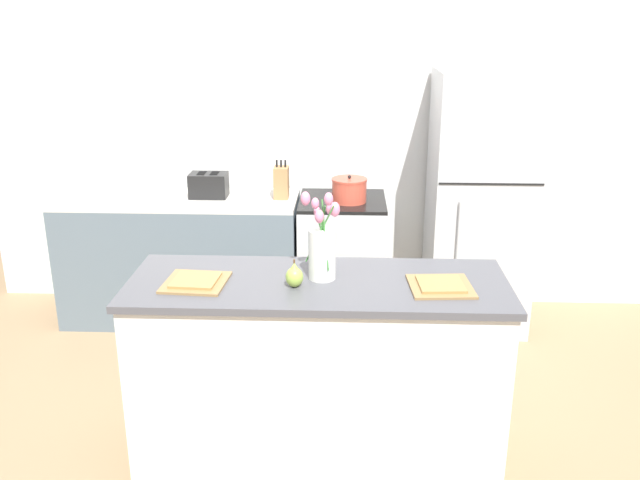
% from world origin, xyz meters
% --- Properties ---
extents(ground_plane, '(10.00, 10.00, 0.00)m').
position_xyz_m(ground_plane, '(0.00, 0.00, 0.00)').
color(ground_plane, '#997A56').
extents(back_wall, '(5.20, 0.08, 2.70)m').
position_xyz_m(back_wall, '(0.00, 2.00, 1.35)').
color(back_wall, silver).
rests_on(back_wall, ground_plane).
extents(kitchen_island, '(1.80, 0.66, 0.95)m').
position_xyz_m(kitchen_island, '(0.00, 0.00, 0.48)').
color(kitchen_island, silver).
rests_on(kitchen_island, ground_plane).
extents(back_counter, '(1.68, 0.60, 0.91)m').
position_xyz_m(back_counter, '(-1.06, 1.60, 0.46)').
color(back_counter, slate).
rests_on(back_counter, ground_plane).
extents(stove_range, '(0.60, 0.61, 0.91)m').
position_xyz_m(stove_range, '(0.10, 1.60, 0.46)').
color(stove_range, '#B2B5B7').
rests_on(stove_range, ground_plane).
extents(refrigerator, '(0.68, 0.67, 1.80)m').
position_xyz_m(refrigerator, '(1.05, 1.60, 0.90)').
color(refrigerator, '#B7BABC').
rests_on(refrigerator, ground_plane).
extents(flower_vase, '(0.18, 0.17, 0.44)m').
position_xyz_m(flower_vase, '(0.02, 0.04, 1.11)').
color(flower_vase, silver).
rests_on(flower_vase, kitchen_island).
extents(pear_figurine, '(0.08, 0.08, 0.13)m').
position_xyz_m(pear_figurine, '(-0.10, -0.07, 1.01)').
color(pear_figurine, '#9EBC47').
rests_on(pear_figurine, kitchen_island).
extents(plate_setting_left, '(0.30, 0.30, 0.02)m').
position_xyz_m(plate_setting_left, '(-0.57, -0.05, 0.96)').
color(plate_setting_left, olive).
rests_on(plate_setting_left, kitchen_island).
extents(plate_setting_right, '(0.30, 0.30, 0.02)m').
position_xyz_m(plate_setting_right, '(0.57, -0.05, 0.96)').
color(plate_setting_right, olive).
rests_on(plate_setting_right, kitchen_island).
extents(toaster, '(0.28, 0.18, 0.17)m').
position_xyz_m(toaster, '(-0.84, 1.63, 1.00)').
color(toaster, black).
rests_on(toaster, back_counter).
extents(cooking_pot, '(0.24, 0.24, 0.19)m').
position_xyz_m(cooking_pot, '(0.15, 1.54, 0.99)').
color(cooking_pot, '#CC4C38').
rests_on(cooking_pot, stove_range).
extents(knife_block, '(0.10, 0.14, 0.27)m').
position_xyz_m(knife_block, '(-0.33, 1.63, 1.02)').
color(knife_block, '#A37547').
rests_on(knife_block, back_counter).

